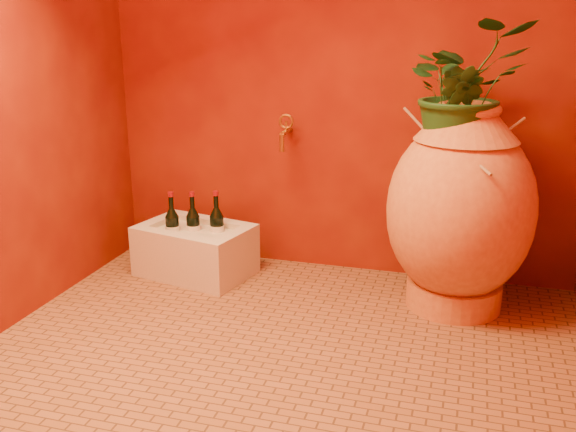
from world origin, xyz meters
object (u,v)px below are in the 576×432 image
(wine_bottle_a, at_px, (173,228))
(wall_tap, at_px, (285,131))
(stone_basin, at_px, (195,251))
(wine_bottle_b, at_px, (193,227))
(wine_bottle_c, at_px, (217,228))
(amphora, at_px, (460,209))

(wine_bottle_a, height_order, wall_tap, wall_tap)
(stone_basin, height_order, wine_bottle_a, wine_bottle_a)
(stone_basin, distance_m, wine_bottle_a, 0.17)
(wine_bottle_b, height_order, wine_bottle_c, wine_bottle_c)
(wine_bottle_a, xyz_separation_m, wall_tap, (0.55, 0.26, 0.51))
(stone_basin, xyz_separation_m, wall_tap, (0.44, 0.23, 0.64))
(amphora, xyz_separation_m, wine_bottle_c, (-1.25, 0.06, -0.22))
(wine_bottle_a, bearing_deg, wine_bottle_c, 16.08)
(stone_basin, bearing_deg, wine_bottle_c, 16.62)
(amphora, distance_m, wine_bottle_c, 1.27)
(wall_tap, bearing_deg, wine_bottle_a, -154.94)
(stone_basin, relative_size, wine_bottle_a, 2.10)
(stone_basin, height_order, wine_bottle_b, wine_bottle_b)
(wine_bottle_b, relative_size, wine_bottle_c, 0.97)
(wine_bottle_a, relative_size, wine_bottle_b, 1.01)
(stone_basin, relative_size, wine_bottle_b, 2.12)
(amphora, relative_size, wine_bottle_b, 3.19)
(amphora, relative_size, wall_tap, 5.26)
(amphora, bearing_deg, wine_bottle_a, -179.87)
(wine_bottle_b, xyz_separation_m, wall_tap, (0.45, 0.21, 0.51))
(wine_bottle_b, bearing_deg, wine_bottle_c, 8.47)
(wine_bottle_c, bearing_deg, wine_bottle_a, -163.92)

